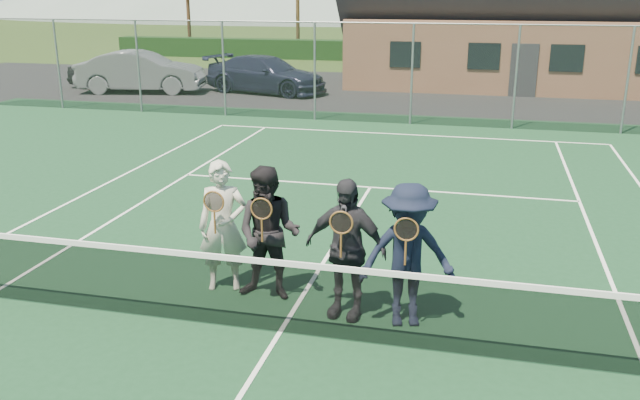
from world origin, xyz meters
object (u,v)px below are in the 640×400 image
object	(u,v)px
car_c	(266,75)
tennis_net	(279,293)
car_b	(141,72)
player_c	(345,248)
player_b	(269,234)
player_a	(223,226)
car_a	(112,73)
player_d	(408,256)

from	to	relation	value
car_c	tennis_net	distance (m)	19.71
car_b	player_c	xyz separation A→B (m)	(11.80, -16.95, 0.11)
player_b	player_c	distance (m)	1.11
tennis_net	player_c	size ratio (longest dim) A/B	6.49
tennis_net	player_a	distance (m)	1.59
tennis_net	player_a	xyz separation A→B (m)	(-1.12, 1.06, 0.38)
car_a	car_c	distance (m)	6.62
player_b	player_c	world-z (taller)	same
player_d	player_b	bearing A→B (deg)	170.21
car_a	player_b	distance (m)	21.46
car_a	player_a	xyz separation A→B (m)	(11.79, -17.32, 0.31)
car_a	player_c	xyz separation A→B (m)	(13.57, -17.73, 0.31)
car_a	tennis_net	xyz separation A→B (m)	(12.91, -18.38, -0.08)
car_b	player_c	size ratio (longest dim) A/B	2.74
tennis_net	player_c	distance (m)	1.01
player_c	player_d	size ratio (longest dim) A/B	1.00
car_a	player_a	distance (m)	20.95
car_a	car_b	distance (m)	1.93
car_b	tennis_net	xyz separation A→B (m)	(11.14, -17.61, -0.27)
car_b	player_c	distance (m)	20.66
car_b	tennis_net	distance (m)	20.84
car_c	player_b	world-z (taller)	player_b
car_c	player_a	bearing A→B (deg)	-149.18
player_a	player_b	xyz separation A→B (m)	(0.69, -0.13, -0.00)
car_c	player_c	bearing A→B (deg)	-144.46
player_b	player_d	world-z (taller)	same
tennis_net	player_b	bearing A→B (deg)	114.41
car_c	player_a	distance (m)	18.36
player_d	tennis_net	bearing A→B (deg)	-157.02
tennis_net	player_c	world-z (taller)	player_c
car_a	player_b	world-z (taller)	player_b
player_b	player_d	bearing A→B (deg)	-9.79
car_a	player_a	world-z (taller)	player_a
tennis_net	player_a	bearing A→B (deg)	136.39
car_b	player_d	xyz separation A→B (m)	(12.58, -17.00, 0.11)
tennis_net	player_d	xyz separation A→B (m)	(1.43, 0.61, 0.38)
player_c	player_a	bearing A→B (deg)	167.11
player_b	car_c	bearing A→B (deg)	108.32
car_a	tennis_net	bearing A→B (deg)	-142.58
player_a	player_c	bearing A→B (deg)	-12.89
player_a	car_a	bearing A→B (deg)	124.25
car_a	player_b	xyz separation A→B (m)	(12.49, -17.45, 0.30)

